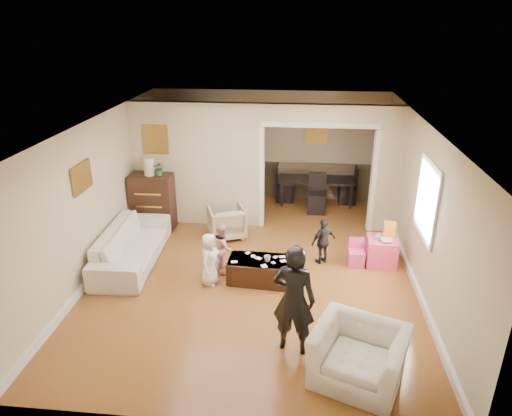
# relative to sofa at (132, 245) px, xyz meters

# --- Properties ---
(floor) EXTENTS (7.00, 7.00, 0.00)m
(floor) POSITION_rel_sofa_xyz_m (2.24, 0.05, -0.33)
(floor) COLOR #A5672A
(floor) RESTS_ON ground
(partition_left) EXTENTS (2.75, 0.18, 2.60)m
(partition_left) POSITION_rel_sofa_xyz_m (0.86, 1.85, 0.97)
(partition_left) COLOR #C7B791
(partition_left) RESTS_ON ground
(partition_right) EXTENTS (0.55, 0.18, 2.60)m
(partition_right) POSITION_rel_sofa_xyz_m (4.71, 1.85, 0.97)
(partition_right) COLOR #C7B791
(partition_right) RESTS_ON ground
(partition_header) EXTENTS (2.22, 0.18, 0.35)m
(partition_header) POSITION_rel_sofa_xyz_m (3.34, 1.85, 2.09)
(partition_header) COLOR #C7B791
(partition_header) RESTS_ON partition_right
(window_pane) EXTENTS (0.03, 0.95, 1.10)m
(window_pane) POSITION_rel_sofa_xyz_m (4.97, -0.35, 1.22)
(window_pane) COLOR white
(window_pane) RESTS_ON ground
(framed_art_partition) EXTENTS (0.45, 0.03, 0.55)m
(framed_art_partition) POSITION_rel_sofa_xyz_m (0.04, 1.75, 1.52)
(framed_art_partition) COLOR brown
(framed_art_partition) RESTS_ON partition_left
(framed_art_sofa_wall) EXTENTS (0.03, 0.55, 0.40)m
(framed_art_sofa_wall) POSITION_rel_sofa_xyz_m (-0.47, -0.55, 1.47)
(framed_art_sofa_wall) COLOR brown
(framed_art_alcove) EXTENTS (0.45, 0.03, 0.55)m
(framed_art_alcove) POSITION_rel_sofa_xyz_m (3.34, 3.49, 1.37)
(framed_art_alcove) COLOR brown
(sofa) EXTENTS (0.99, 2.32, 0.67)m
(sofa) POSITION_rel_sofa_xyz_m (0.00, 0.00, 0.00)
(sofa) COLOR silver
(sofa) RESTS_ON ground
(armchair_back) EXTENTS (0.90, 0.92, 0.65)m
(armchair_back) POSITION_rel_sofa_xyz_m (1.54, 1.19, -0.01)
(armchair_back) COLOR tan
(armchair_back) RESTS_ON ground
(armchair_front) EXTENTS (1.35, 1.27, 0.70)m
(armchair_front) POSITION_rel_sofa_xyz_m (3.79, -2.59, 0.02)
(armchair_front) COLOR silver
(armchair_front) RESTS_ON ground
(dresser) EXTENTS (0.87, 0.49, 1.19)m
(dresser) POSITION_rel_sofa_xyz_m (-0.04, 1.43, 0.26)
(dresser) COLOR #35190F
(dresser) RESTS_ON ground
(table_lamp) EXTENTS (0.22, 0.22, 0.36)m
(table_lamp) POSITION_rel_sofa_xyz_m (-0.04, 1.43, 1.04)
(table_lamp) COLOR beige
(table_lamp) RESTS_ON dresser
(potted_plant) EXTENTS (0.27, 0.23, 0.30)m
(potted_plant) POSITION_rel_sofa_xyz_m (0.16, 1.43, 1.01)
(potted_plant) COLOR #3A6E31
(potted_plant) RESTS_ON dresser
(coffee_table) EXTENTS (1.14, 0.64, 0.41)m
(coffee_table) POSITION_rel_sofa_xyz_m (2.40, -0.45, -0.13)
(coffee_table) COLOR #381B11
(coffee_table) RESTS_ON ground
(coffee_cup) EXTENTS (0.12, 0.12, 0.10)m
(coffee_cup) POSITION_rel_sofa_xyz_m (2.50, -0.50, 0.13)
(coffee_cup) COLOR beige
(coffee_cup) RESTS_ON coffee_table
(play_table) EXTENTS (0.54, 0.54, 0.50)m
(play_table) POSITION_rel_sofa_xyz_m (4.50, 0.36, -0.08)
(play_table) COLOR #FF437A
(play_table) RESTS_ON ground
(cereal_box) EXTENTS (0.20, 0.08, 0.30)m
(cereal_box) POSITION_rel_sofa_xyz_m (4.62, 0.46, 0.32)
(cereal_box) COLOR yellow
(cereal_box) RESTS_ON play_table
(cyan_cup) EXTENTS (0.08, 0.08, 0.08)m
(cyan_cup) POSITION_rel_sofa_xyz_m (4.40, 0.31, 0.21)
(cyan_cup) COLOR #26ABBE
(cyan_cup) RESTS_ON play_table
(toy_block) EXTENTS (0.09, 0.08, 0.05)m
(toy_block) POSITION_rel_sofa_xyz_m (4.38, 0.48, 0.19)
(toy_block) COLOR red
(toy_block) RESTS_ON play_table
(play_bowl) EXTENTS (0.22, 0.22, 0.05)m
(play_bowl) POSITION_rel_sofa_xyz_m (4.55, 0.24, 0.19)
(play_bowl) COLOR silver
(play_bowl) RESTS_ON play_table
(dining_table) EXTENTS (1.77, 0.99, 0.62)m
(dining_table) POSITION_rel_sofa_xyz_m (3.38, 3.29, -0.02)
(dining_table) COLOR black
(dining_table) RESTS_ON ground
(adult_person) EXTENTS (0.64, 0.50, 1.57)m
(adult_person) POSITION_rel_sofa_xyz_m (2.97, -2.11, 0.45)
(adult_person) COLOR black
(adult_person) RESTS_ON ground
(child_kneel_a) EXTENTS (0.39, 0.50, 0.91)m
(child_kneel_a) POSITION_rel_sofa_xyz_m (1.55, -0.60, 0.12)
(child_kneel_a) COLOR white
(child_kneel_a) RESTS_ON ground
(child_kneel_b) EXTENTS (0.44, 0.51, 0.90)m
(child_kneel_b) POSITION_rel_sofa_xyz_m (1.70, -0.15, 0.11)
(child_kneel_b) COLOR pink
(child_kneel_b) RESTS_ON ground
(child_toddler) EXTENTS (0.54, 0.47, 0.87)m
(child_toddler) POSITION_rel_sofa_xyz_m (3.45, 0.30, 0.10)
(child_toddler) COLOR black
(child_toddler) RESTS_ON ground
(craft_papers) EXTENTS (0.92, 0.55, 0.00)m
(craft_papers) POSITION_rel_sofa_xyz_m (2.42, -0.44, 0.08)
(craft_papers) COLOR white
(craft_papers) RESTS_ON coffee_table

